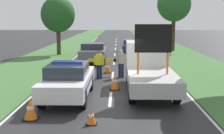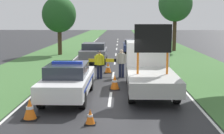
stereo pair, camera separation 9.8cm
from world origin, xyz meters
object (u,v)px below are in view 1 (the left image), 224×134
pedestrian_civilian (121,61)px  traffic_cone_centre_front (78,78)px  traffic_cone_behind_barrier (91,117)px  queued_car_suv_grey (93,52)px  police_officer (99,62)px  traffic_cone_near_truck (108,68)px  queued_car_hatch_blue (132,46)px  work_truck (149,67)px  roadside_tree_near_right (58,15)px  road_barrier (114,62)px  roadside_tree_mid_left (174,4)px  traffic_cone_lane_edge (31,109)px  police_car (68,80)px  traffic_cone_near_police (115,82)px

pedestrian_civilian → traffic_cone_centre_front: size_ratio=2.78×
traffic_cone_behind_barrier → queued_car_suv_grey: bearing=94.3°
traffic_cone_centre_front → queued_car_suv_grey: bearing=88.8°
police_officer → traffic_cone_near_truck: (0.40, 1.89, -0.60)m
queued_car_hatch_blue → work_truck: bearing=90.3°
traffic_cone_behind_barrier → roadside_tree_near_right: (-4.66, 19.16, 3.44)m
traffic_cone_centre_front → traffic_cone_near_truck: traffic_cone_near_truck is taller
road_barrier → queued_car_suv_grey: (-1.65, 5.56, -0.02)m
traffic_cone_centre_front → roadside_tree_mid_left: (7.75, 16.55, 4.50)m
traffic_cone_behind_barrier → roadside_tree_mid_left: (6.52, 22.92, 4.54)m
work_truck → traffic_cone_behind_barrier: bearing=64.1°
pedestrian_civilian → queued_car_suv_grey: size_ratio=0.41×
pedestrian_civilian → roadside_tree_mid_left: size_ratio=0.24×
road_barrier → pedestrian_civilian: 0.69m
traffic_cone_near_truck → traffic_cone_behind_barrier: (-0.18, -9.57, -0.08)m
traffic_cone_behind_barrier → traffic_cone_lane_edge: (-2.06, 0.46, 0.10)m
road_barrier → queued_car_suv_grey: queued_car_suv_grey is taller
roadside_tree_near_right → queued_car_hatch_blue: bearing=12.3°
queued_car_suv_grey → pedestrian_civilian: bearing=108.9°
traffic_cone_near_truck → roadside_tree_mid_left: bearing=64.6°
police_car → pedestrian_civilian: (2.24, 4.87, 0.15)m
traffic_cone_lane_edge → roadside_tree_mid_left: roadside_tree_mid_left is taller
traffic_cone_lane_edge → queued_car_hatch_blue: queued_car_hatch_blue is taller
pedestrian_civilian → traffic_cone_centre_front: bearing=-171.5°
traffic_cone_near_police → traffic_cone_lane_edge: 5.31m
road_barrier → roadside_tree_mid_left: size_ratio=0.45×
police_car → roadside_tree_mid_left: roadside_tree_mid_left is taller
work_truck → roadside_tree_near_right: 15.92m
police_officer → traffic_cone_near_police: police_officer is taller
queued_car_hatch_blue → roadside_tree_near_right: (-6.86, -1.50, 2.96)m
police_car → traffic_cone_behind_barrier: size_ratio=9.91×
pedestrian_civilian → traffic_cone_near_truck: 1.77m
traffic_cone_near_truck → traffic_cone_near_police: bearing=-83.8°
traffic_cone_behind_barrier → queued_car_suv_grey: 14.27m
road_barrier → pedestrian_civilian: pedestrian_civilian is taller
road_barrier → roadside_tree_mid_left: (5.94, 14.26, 3.96)m
traffic_cone_behind_barrier → roadside_tree_mid_left: bearing=74.1°
roadside_tree_mid_left → traffic_cone_lane_edge: bearing=-110.9°
police_car → traffic_cone_lane_edge: size_ratio=7.05×
pedestrian_civilian → roadside_tree_near_right: size_ratio=0.30×
police_officer → roadside_tree_near_right: 12.61m
road_barrier → roadside_tree_near_right: bearing=118.7°
work_truck → traffic_cone_behind_barrier: size_ratio=11.82×
queued_car_suv_grey → road_barrier: bearing=106.6°
queued_car_hatch_blue → roadside_tree_near_right: 7.62m
road_barrier → queued_car_hatch_blue: bearing=84.5°
pedestrian_civilian → traffic_cone_behind_barrier: bearing=-126.6°
roadside_tree_mid_left → pedestrian_civilian: bearing=-110.4°
traffic_cone_lane_edge → queued_car_suv_grey: size_ratio=0.18×
work_truck → traffic_cone_lane_edge: size_ratio=8.41×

